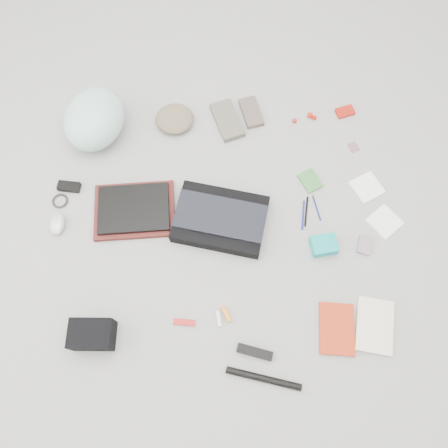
{
  "coord_description": "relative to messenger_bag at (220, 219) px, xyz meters",
  "views": [
    {
      "loc": [
        -0.05,
        -0.7,
        1.85
      ],
      "look_at": [
        0.0,
        0.0,
        0.05
      ],
      "focal_mm": 35.0,
      "sensor_mm": 36.0,
      "label": 1
    }
  ],
  "objects": [
    {
      "name": "lollipop_b",
      "position": [
        0.49,
        0.54,
        -0.02
      ],
      "size": [
        0.04,
        0.04,
        0.03
      ],
      "primitive_type": "sphere",
      "rotation": [
        0.0,
        0.0,
        -0.27
      ],
      "color": "red",
      "rests_on": "ground_plane"
    },
    {
      "name": "notepad",
      "position": [
        0.44,
        0.18,
        -0.03
      ],
      "size": [
        0.12,
        0.13,
        0.01
      ],
      "primitive_type": "cube",
      "rotation": [
        0.0,
        0.0,
        0.41
      ],
      "color": "#367434",
      "rests_on": "ground_plane"
    },
    {
      "name": "power_brick",
      "position": [
        -0.69,
        0.22,
        -0.02
      ],
      "size": [
        0.11,
        0.06,
        0.03
      ],
      "primitive_type": "cube",
      "rotation": [
        0.0,
        0.0,
        -0.18
      ],
      "color": "black",
      "rests_on": "ground_plane"
    },
    {
      "name": "ground_plane",
      "position": [
        0.01,
        -0.03,
        -0.03
      ],
      "size": [
        4.0,
        4.0,
        0.0
      ],
      "primitive_type": "plane",
      "color": "gray"
    },
    {
      "name": "pen_navy",
      "position": [
        0.45,
        0.04,
        -0.03
      ],
      "size": [
        0.02,
        0.13,
        0.01
      ],
      "primitive_type": "cylinder",
      "rotation": [
        1.57,
        0.0,
        0.14
      ],
      "color": "#101359",
      "rests_on": "ground_plane"
    },
    {
      "name": "mouse",
      "position": [
        -0.73,
        0.04,
        -0.01
      ],
      "size": [
        0.07,
        0.12,
        0.04
      ],
      "primitive_type": "ellipsoid",
      "rotation": [
        0.0,
        0.0,
        -0.06
      ],
      "color": "#B8B8B9",
      "rests_on": "ground_plane"
    },
    {
      "name": "beanie",
      "position": [
        -0.19,
        0.55,
        -0.0
      ],
      "size": [
        0.19,
        0.18,
        0.07
      ],
      "primitive_type": "ellipsoid",
      "rotation": [
        0.0,
        0.0,
        0.0
      ],
      "color": "#6D5F4A",
      "rests_on": "ground_plane"
    },
    {
      "name": "camera_bag",
      "position": [
        -0.55,
        -0.47,
        0.02
      ],
      "size": [
        0.18,
        0.13,
        0.11
      ],
      "primitive_type": "cube",
      "rotation": [
        0.0,
        0.0,
        -0.08
      ],
      "color": "black",
      "rests_on": "ground_plane"
    },
    {
      "name": "altoids_tin",
      "position": [
        0.67,
        0.55,
        -0.02
      ],
      "size": [
        0.1,
        0.08,
        0.02
      ],
      "primitive_type": "cube",
      "rotation": [
        0.0,
        0.0,
        0.25
      ],
      "color": "#A71D10",
      "rests_on": "ground_plane"
    },
    {
      "name": "lollipop_a",
      "position": [
        0.4,
        0.51,
        -0.02
      ],
      "size": [
        0.03,
        0.03,
        0.02
      ],
      "primitive_type": "sphere",
      "rotation": [
        0.0,
        0.0,
        -0.24
      ],
      "color": "maroon",
      "rests_on": "ground_plane"
    },
    {
      "name": "toiletry_tube_orange",
      "position": [
        -0.0,
        -0.42,
        -0.02
      ],
      "size": [
        0.05,
        0.07,
        0.02
      ],
      "primitive_type": "cylinder",
      "rotation": [
        1.57,
        0.0,
        0.43
      ],
      "color": "orange",
      "rests_on": "ground_plane"
    },
    {
      "name": "lollipop_c",
      "position": [
        0.51,
        0.52,
        -0.02
      ],
      "size": [
        0.03,
        0.03,
        0.02
      ],
      "primitive_type": "sphere",
      "rotation": [
        0.0,
        0.0,
        0.21
      ],
      "color": "#B81100",
      "rests_on": "ground_plane"
    },
    {
      "name": "card_deck",
      "position": [
        0.63,
        -0.16,
        -0.03
      ],
      "size": [
        0.09,
        0.1,
        0.02
      ],
      "primitive_type": "cube",
      "rotation": [
        0.0,
        0.0,
        -0.38
      ],
      "color": "gray",
      "rests_on": "ground_plane"
    },
    {
      "name": "multitool",
      "position": [
        -0.18,
        -0.44,
        -0.03
      ],
      "size": [
        0.09,
        0.04,
        0.01
      ],
      "primitive_type": "cube",
      "rotation": [
        0.0,
        0.0,
        -0.15
      ],
      "color": "#AF1816",
      "rests_on": "ground_plane"
    },
    {
      "name": "mitten_right",
      "position": [
        0.19,
        0.57,
        -0.02
      ],
      "size": [
        0.12,
        0.18,
        0.03
      ],
      "primitive_type": "cube",
      "rotation": [
        0.0,
        0.0,
        0.2
      ],
      "color": "brown",
      "rests_on": "ground_plane"
    },
    {
      "name": "mitten_left",
      "position": [
        0.07,
        0.53,
        -0.02
      ],
      "size": [
        0.17,
        0.24,
        0.03
      ],
      "primitive_type": "cube",
      "rotation": [
        0.0,
        0.0,
        0.28
      ],
      "color": "#635C53",
      "rests_on": "ground_plane"
    },
    {
      "name": "bag_flap",
      "position": [
        0.0,
        0.0,
        0.04
      ],
      "size": [
        0.43,
        0.28,
        0.01
      ],
      "primitive_type": "cube",
      "rotation": [
        0.0,
        0.0,
        -0.28
      ],
      "color": "black",
      "rests_on": "messenger_bag"
    },
    {
      "name": "stamp_sheet",
      "position": [
        0.68,
        0.34,
        -0.03
      ],
      "size": [
        0.06,
        0.06,
        0.0
      ],
      "primitive_type": "cube",
      "rotation": [
        0.0,
        0.0,
        0.33
      ],
      "color": "#845368",
      "rests_on": "ground_plane"
    },
    {
      "name": "u_lock",
      "position": [
        0.1,
        -0.58,
        -0.02
      ],
      "size": [
        0.15,
        0.08,
        0.03
      ],
      "primitive_type": "cube",
      "rotation": [
        0.0,
        0.0,
        -0.33
      ],
      "color": "black",
      "rests_on": "ground_plane"
    },
    {
      "name": "napkin_top",
      "position": [
        0.7,
        0.13,
        -0.03
      ],
      "size": [
        0.17,
        0.17,
        0.01
      ],
      "primitive_type": "cube",
      "rotation": [
        0.0,
        0.0,
        0.42
      ],
      "color": "white",
      "rests_on": "ground_plane"
    },
    {
      "name": "pen_black",
      "position": [
        0.4,
        0.02,
        -0.03
      ],
      "size": [
        0.04,
        0.15,
        0.01
      ],
      "primitive_type": "cylinder",
      "rotation": [
        1.57,
        0.0,
        -0.22
      ],
      "color": "black",
      "rests_on": "ground_plane"
    },
    {
      "name": "messenger_bag",
      "position": [
        0.0,
        0.0,
        0.0
      ],
      "size": [
        0.46,
        0.38,
        0.07
      ],
      "primitive_type": "cube",
      "rotation": [
        0.0,
        0.0,
        -0.28
      ],
      "color": "black",
      "rests_on": "ground_plane"
    },
    {
      "name": "bike_pump",
      "position": [
        0.12,
        -0.68,
        -0.02
      ],
      "size": [
        0.3,
        0.12,
        0.03
      ],
      "primitive_type": "cylinder",
      "rotation": [
        0.0,
        1.57,
        -0.3
      ],
      "color": "black",
      "rests_on": "ground_plane"
    },
    {
      "name": "napkin_bottom",
      "position": [
        0.75,
        -0.05,
        -0.03
      ],
      "size": [
        0.18,
        0.18,
        0.01
      ],
      "primitive_type": "cube",
      "rotation": [
        0.0,
        0.0,
        0.62
      ],
      "color": "white",
      "rests_on": "ground_plane"
    },
    {
      "name": "pen_blue",
      "position": [
        0.38,
        0.01,
        -0.03
      ],
      "size": [
        0.04,
        0.14,
        0.01
      ],
      "primitive_type": "cylinder",
      "rotation": [
        1.57,
        0.0,
        -0.19
      ],
      "color": "navy",
      "rests_on": "ground_plane"
    },
    {
      "name": "cable_coil",
      "position": [
        -0.73,
        0.16,
        -0.03
      ],
      "size": [
        0.08,
        0.08,
        0.01
      ],
      "primitive_type": "torus",
      "rotation": [
        0.0,
        0.0,
        -0.05
      ],
      "color": "black",
      "rests_on": "ground_plane"
    },
    {
      "name": "book_red",
      "position": [
        0.45,
        -0.51,
        -0.02
      ],
      "size": [
        0.17,
        0.23,
        0.02
      ],
      "primitive_type": "cube",
      "rotation": [
        0.0,
        0.0,
        -0.14
      ],
      "color": "red",
      "rests_on": "ground_plane"
    },
    {
      "name": "accordion_wallet",
      "position": [
        0.45,
        -0.15,
        -0.01
      ],
      "size": [
        0.12,
        0.1,
        0.05
      ],
      "primitive_type": "cube",
      "rotation": [
        0.0,
        0.0,
        0.1
      ],
      "color": "#0AA09F",
      "rests_on": "ground_plane"
    },
    {
      "name": "bike_helmet",
      "position": [
        -0.56,
        0.53,
        0.07
      ],
      "size": [
        0.37,
        0.41,
        0.21
      ],
      "primitive_type": "ellipsoid",
      "rotation": [
        0.0,
        0.0,
        -0.31
      ],
      "color": "#AEDED7",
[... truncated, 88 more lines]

